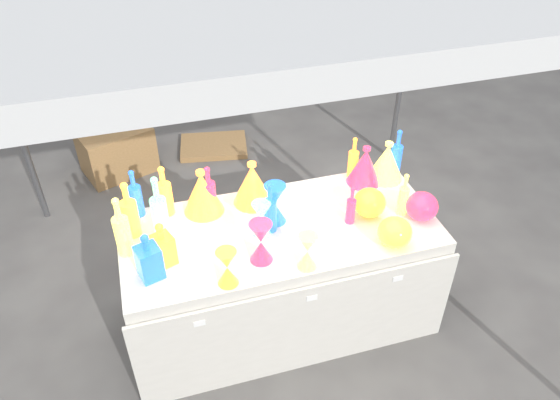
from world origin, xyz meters
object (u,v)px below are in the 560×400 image
object	(u,v)px
bottle_0	(164,190)
globe_0	(395,233)
display_table	(280,275)
hourglass_0	(227,268)
lampshade_0	(202,191)
cardboard_box_closed	(117,150)

from	to	relation	value
bottle_0	globe_0	xyz separation A→B (m)	(1.15, -0.62, -0.09)
display_table	globe_0	size ratio (longest dim) A/B	9.77
hourglass_0	lampshade_0	xyz separation A→B (m)	(-0.01, 0.61, 0.03)
bottle_0	lampshade_0	bearing A→B (deg)	-9.92
hourglass_0	globe_0	bearing A→B (deg)	1.85
cardboard_box_closed	globe_0	bearing A→B (deg)	-76.69
display_table	hourglass_0	size ratio (longest dim) A/B	8.59
cardboard_box_closed	bottle_0	xyz separation A→B (m)	(0.30, -1.67, 0.70)
display_table	hourglass_0	bearing A→B (deg)	-138.82
bottle_0	globe_0	bearing A→B (deg)	-28.34
hourglass_0	display_table	bearing A→B (deg)	41.18
display_table	globe_0	world-z (taller)	globe_0
hourglass_0	cardboard_box_closed	bearing A→B (deg)	102.69
display_table	bottle_0	distance (m)	0.87
globe_0	lampshade_0	xyz separation A→B (m)	(-0.94, 0.58, 0.06)
hourglass_0	globe_0	size ratio (longest dim) A/B	1.14
bottle_0	display_table	bearing A→B (deg)	-28.71
cardboard_box_closed	hourglass_0	bearing A→B (deg)	-96.34
globe_0	lampshade_0	distance (m)	1.11
display_table	hourglass_0	world-z (taller)	hourglass_0
globe_0	lampshade_0	size ratio (longest dim) A/B	0.67
cardboard_box_closed	lampshade_0	bearing A→B (deg)	-92.41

